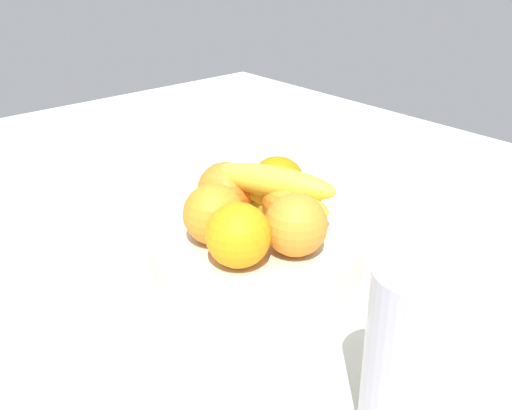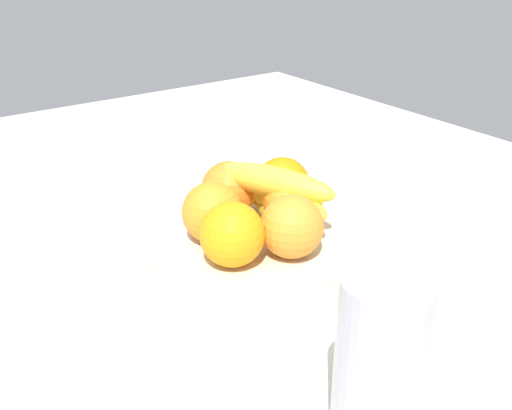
# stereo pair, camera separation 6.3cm
# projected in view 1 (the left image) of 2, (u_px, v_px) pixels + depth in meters

# --- Properties ---
(ground_plane) EXTENTS (1.80, 1.40, 0.03)m
(ground_plane) POSITION_uv_depth(u_px,v_px,m) (272.00, 282.00, 0.77)
(ground_plane) COLOR beige
(fruit_bowl) EXTENTS (0.27, 0.27, 0.05)m
(fruit_bowl) POSITION_uv_depth(u_px,v_px,m) (256.00, 249.00, 0.77)
(fruit_bowl) COLOR beige
(fruit_bowl) RESTS_ON ground_plane
(orange_front_left) EXTENTS (0.08, 0.08, 0.08)m
(orange_front_left) POSITION_uv_depth(u_px,v_px,m) (214.00, 214.00, 0.73)
(orange_front_left) COLOR orange
(orange_front_left) RESTS_ON fruit_bowl
(orange_front_right) EXTENTS (0.08, 0.08, 0.08)m
(orange_front_right) POSITION_uv_depth(u_px,v_px,m) (238.00, 235.00, 0.68)
(orange_front_right) COLOR orange
(orange_front_right) RESTS_ON fruit_bowl
(orange_center) EXTENTS (0.08, 0.08, 0.08)m
(orange_center) POSITION_uv_depth(u_px,v_px,m) (297.00, 224.00, 0.70)
(orange_center) COLOR orange
(orange_center) RESTS_ON fruit_bowl
(orange_back_left) EXTENTS (0.08, 0.08, 0.08)m
(orange_back_left) POSITION_uv_depth(u_px,v_px,m) (292.00, 201.00, 0.76)
(orange_back_left) COLOR orange
(orange_back_left) RESTS_ON fruit_bowl
(orange_back_right) EXTENTS (0.08, 0.08, 0.08)m
(orange_back_right) POSITION_uv_depth(u_px,v_px,m) (277.00, 184.00, 0.81)
(orange_back_right) COLOR orange
(orange_back_right) RESTS_ON fruit_bowl
(orange_top_stack) EXTENTS (0.08, 0.08, 0.08)m
(orange_top_stack) POSITION_uv_depth(u_px,v_px,m) (223.00, 191.00, 0.79)
(orange_top_stack) COLOR orange
(orange_top_stack) RESTS_ON fruit_bowl
(banana_bunch) EXTENTS (0.19, 0.11, 0.08)m
(banana_bunch) POSITION_uv_depth(u_px,v_px,m) (276.00, 197.00, 0.76)
(banana_bunch) COLOR yellow
(banana_bunch) RESTS_ON fruit_bowl
(thermos_tumbler) EXTENTS (0.08, 0.08, 0.16)m
(thermos_tumbler) POSITION_uv_depth(u_px,v_px,m) (409.00, 354.00, 0.50)
(thermos_tumbler) COLOR #B2AEBD
(thermos_tumbler) RESTS_ON ground_plane
(jar_lid) EXTENTS (0.08, 0.08, 0.01)m
(jar_lid) POSITION_uv_depth(u_px,v_px,m) (203.00, 177.00, 1.04)
(jar_lid) COLOR white
(jar_lid) RESTS_ON ground_plane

